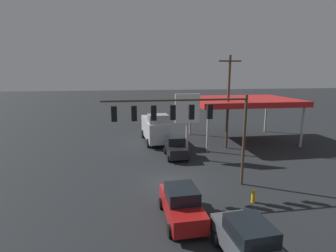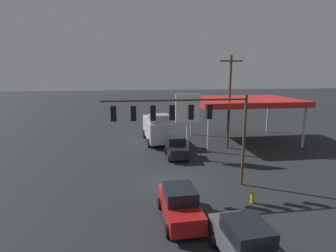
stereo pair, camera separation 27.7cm
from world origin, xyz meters
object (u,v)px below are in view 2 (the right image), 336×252
at_px(sedan_waiting, 180,204).
at_px(delivery_truck, 156,128).
at_px(utility_pole, 229,100).
at_px(hatchback_crossing, 176,147).
at_px(sedan_far, 246,244).
at_px(fire_hydrant, 253,196).
at_px(price_sign, 188,112).
at_px(traffic_signal_assembly, 183,117).

bearing_deg(sedan_waiting, delivery_truck, 177.23).
bearing_deg(utility_pole, hatchback_crossing, 19.84).
bearing_deg(sedan_far, hatchback_crossing, 177.93).
distance_m(delivery_truck, hatchback_crossing, 5.99).
height_order(sedan_waiting, fire_hydrant, sedan_waiting).
height_order(sedan_far, fire_hydrant, sedan_far).
height_order(price_sign, hatchback_crossing, price_sign).
distance_m(traffic_signal_assembly, delivery_truck, 13.18).
relative_size(traffic_signal_assembly, utility_pole, 1.01).
bearing_deg(fire_hydrant, delivery_truck, -73.42).
bearing_deg(delivery_truck, traffic_signal_assembly, -1.28).
distance_m(utility_pole, fire_hydrant, 13.01).
height_order(price_sign, sedan_far, price_sign).
distance_m(utility_pole, sedan_far, 18.20).
bearing_deg(sedan_far, sedan_waiting, -154.12).
bearing_deg(sedan_waiting, traffic_signal_assembly, 165.61).
height_order(utility_pole, delivery_truck, utility_pole).
relative_size(price_sign, sedan_far, 1.36).
bearing_deg(sedan_far, traffic_signal_assembly, -174.61).
xyz_separation_m(traffic_signal_assembly, hatchback_crossing, (-0.79, -6.92, -4.19)).
relative_size(utility_pole, delivery_truck, 1.41).
xyz_separation_m(sedan_waiting, hatchback_crossing, (-1.68, -10.89, -0.00)).
height_order(delivery_truck, fire_hydrant, delivery_truck).
bearing_deg(sedan_waiting, sedan_far, 28.19).
distance_m(sedan_far, hatchback_crossing, 14.69).
height_order(utility_pole, price_sign, utility_pole).
bearing_deg(hatchback_crossing, delivery_truck, -166.43).
xyz_separation_m(traffic_signal_assembly, delivery_truck, (0.58, -12.71, -3.44)).
distance_m(price_sign, sedan_far, 14.60).
distance_m(traffic_signal_assembly, sedan_far, 8.90).
distance_m(hatchback_crossing, fire_hydrant, 10.18).
distance_m(traffic_signal_assembly, fire_hydrant, 6.75).
distance_m(utility_pole, sedan_waiting, 15.70).
distance_m(delivery_truck, fire_hydrant, 16.15).
xyz_separation_m(utility_pole, sedan_far, (5.48, 16.83, -4.22)).
distance_m(traffic_signal_assembly, price_sign, 6.67).
distance_m(price_sign, fire_hydrant, 10.23).
relative_size(traffic_signal_assembly, price_sign, 1.61).
relative_size(traffic_signal_assembly, sedan_far, 2.20).
xyz_separation_m(sedan_waiting, fire_hydrant, (-4.91, -1.25, -0.51)).
distance_m(delivery_truck, sedan_waiting, 16.70).
xyz_separation_m(sedan_far, sedan_waiting, (2.18, -3.79, 0.00)).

